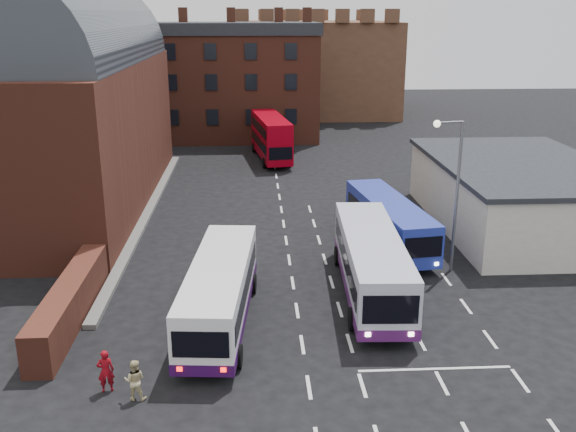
{
  "coord_description": "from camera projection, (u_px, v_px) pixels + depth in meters",
  "views": [
    {
      "loc": [
        -1.91,
        -24.6,
        13.27
      ],
      "look_at": [
        0.0,
        10.0,
        2.2
      ],
      "focal_mm": 40.0,
      "sensor_mm": 36.0,
      "label": 1
    }
  ],
  "objects": [
    {
      "name": "castle_keep",
      "position": [
        309.0,
        67.0,
        88.8
      ],
      "size": [
        22.0,
        22.0,
        12.0
      ],
      "primitive_type": "cube",
      "color": "brown",
      "rests_on": "ground"
    },
    {
      "name": "pedestrian_beige",
      "position": [
        135.0,
        380.0,
        22.78
      ],
      "size": [
        0.79,
        0.63,
        1.55
      ],
      "primitive_type": "imported",
      "rotation": [
        0.0,
        0.0,
        3.08
      ],
      "color": "tan",
      "rests_on": "ground"
    },
    {
      "name": "street_lamp",
      "position": [
        453.0,
        182.0,
        32.92
      ],
      "size": [
        1.64,
        0.5,
        8.15
      ],
      "rotation": [
        0.0,
        0.0,
        0.17
      ],
      "color": "slate",
      "rests_on": "ground"
    },
    {
      "name": "pedestrian_red",
      "position": [
        106.0,
        371.0,
        23.25
      ],
      "size": [
        0.69,
        0.54,
        1.67
      ],
      "primitive_type": "imported",
      "rotation": [
        0.0,
        0.0,
        3.4
      ],
      "color": "maroon",
      "rests_on": "ground"
    },
    {
      "name": "cream_building",
      "position": [
        518.0,
        194.0,
        40.98
      ],
      "size": [
        10.4,
        16.4,
        4.25
      ],
      "color": "beige",
      "rests_on": "ground"
    },
    {
      "name": "ground",
      "position": [
        301.0,
        335.0,
        27.53
      ],
      "size": [
        180.0,
        180.0,
        0.0
      ],
      "primitive_type": "plane",
      "color": "black"
    },
    {
      "name": "bus_white_inbound",
      "position": [
        371.0,
        260.0,
        30.93
      ],
      "size": [
        3.23,
        11.36,
        3.07
      ],
      "rotation": [
        0.0,
        0.0,
        3.1
      ],
      "color": "silver",
      "rests_on": "ground"
    },
    {
      "name": "bus_red_double",
      "position": [
        271.0,
        137.0,
        59.53
      ],
      "size": [
        3.63,
        10.35,
        4.05
      ],
      "rotation": [
        0.0,
        0.0,
        3.28
      ],
      "color": "#9A000F",
      "rests_on": "ground"
    },
    {
      "name": "brick_terrace",
      "position": [
        214.0,
        87.0,
        69.3
      ],
      "size": [
        22.0,
        10.0,
        11.0
      ],
      "primitive_type": "cube",
      "color": "brown",
      "rests_on": "ground"
    },
    {
      "name": "railway_station",
      "position": [
        56.0,
        97.0,
        44.37
      ],
      "size": [
        12.0,
        28.0,
        16.0
      ],
      "color": "#602B1E",
      "rests_on": "ground"
    },
    {
      "name": "forecourt_wall",
      "position": [
        70.0,
        302.0,
        28.63
      ],
      "size": [
        1.2,
        10.0,
        1.8
      ],
      "primitive_type": "cube",
      "color": "#602B1E",
      "rests_on": "ground"
    },
    {
      "name": "bus_blue",
      "position": [
        389.0,
        219.0,
        37.6
      ],
      "size": [
        3.71,
        10.37,
        2.77
      ],
      "rotation": [
        0.0,
        0.0,
        3.28
      ],
      "color": "#2433A2",
      "rests_on": "ground"
    },
    {
      "name": "bus_white_outbound",
      "position": [
        220.0,
        288.0,
        28.13
      ],
      "size": [
        3.31,
        10.6,
        2.85
      ],
      "rotation": [
        0.0,
        0.0,
        -0.09
      ],
      "color": "white",
      "rests_on": "ground"
    }
  ]
}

